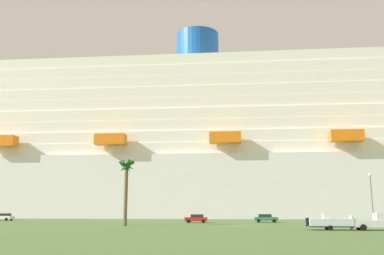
# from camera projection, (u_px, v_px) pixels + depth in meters

# --- Properties ---
(ground_plane) EXTENTS (600.00, 600.00, 0.00)m
(ground_plane) POSITION_uv_depth(u_px,v_px,m) (237.00, 220.00, 95.63)
(ground_plane) COLOR #4C6B38
(cruise_ship) EXTENTS (303.43, 43.74, 64.26)m
(cruise_ship) POSITION_uv_depth(u_px,v_px,m) (328.00, 155.00, 120.83)
(cruise_ship) COLOR white
(cruise_ship) RESTS_ON ground_plane
(pickup_truck) EXTENTS (5.61, 2.30, 2.20)m
(pickup_truck) POSITION_uv_depth(u_px,v_px,m) (377.00, 222.00, 53.51)
(pickup_truck) COLOR silver
(pickup_truck) RESTS_ON ground_plane
(small_boat_on_trailer) EXTENTS (7.71, 2.30, 2.15)m
(small_boat_on_trailer) POSITION_uv_depth(u_px,v_px,m) (336.00, 223.00, 54.03)
(small_boat_on_trailer) COLOR #595960
(small_boat_on_trailer) RESTS_ON ground_plane
(palm_tree) EXTENTS (2.94, 2.62, 10.58)m
(palm_tree) POSITION_uv_depth(u_px,v_px,m) (126.00, 175.00, 67.48)
(palm_tree) COLOR brown
(palm_tree) RESTS_ON ground_plane
(street_lamp) EXTENTS (0.56, 0.56, 8.67)m
(street_lamp) POSITION_uv_depth(u_px,v_px,m) (371.00, 191.00, 70.66)
(street_lamp) COLOR slate
(street_lamp) RESTS_ON ground_plane
(parked_car_green_wagon) EXTENTS (4.50, 2.23, 1.58)m
(parked_car_green_wagon) POSITION_uv_depth(u_px,v_px,m) (266.00, 218.00, 80.67)
(parked_car_green_wagon) COLOR #2D723F
(parked_car_green_wagon) RESTS_ON ground_plane
(parked_car_white_van) EXTENTS (4.76, 2.27, 1.58)m
(parked_car_white_van) POSITION_uv_depth(u_px,v_px,m) (3.00, 217.00, 91.09)
(parked_car_white_van) COLOR white
(parked_car_white_van) RESTS_ON ground_plane
(parked_car_red_hatchback) EXTENTS (4.29, 2.18, 1.58)m
(parked_car_red_hatchback) POSITION_uv_depth(u_px,v_px,m) (196.00, 218.00, 78.70)
(parked_car_red_hatchback) COLOR red
(parked_car_red_hatchback) RESTS_ON ground_plane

